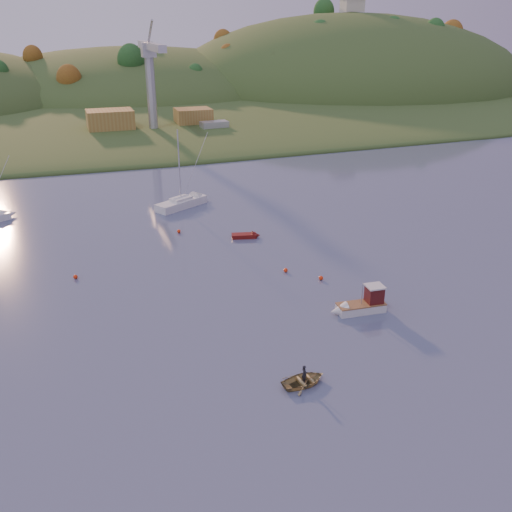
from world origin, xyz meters
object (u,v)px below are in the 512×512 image
object	(u,v)px
fishing_boat	(358,305)
red_tender	(249,236)
sailboat_far	(181,203)
canoe	(304,380)

from	to	relation	value
fishing_boat	red_tender	size ratio (longest dim) A/B	1.44
fishing_boat	red_tender	bearing A→B (deg)	-77.87
sailboat_far	canoe	size ratio (longest dim) A/B	3.22
canoe	red_tender	size ratio (longest dim) A/B	0.92
fishing_boat	canoe	distance (m)	14.02
sailboat_far	red_tender	bearing A→B (deg)	-100.17
canoe	fishing_boat	bearing A→B (deg)	-54.31
canoe	red_tender	world-z (taller)	red_tender
canoe	sailboat_far	bearing A→B (deg)	-8.51
canoe	red_tender	bearing A→B (deg)	-18.84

